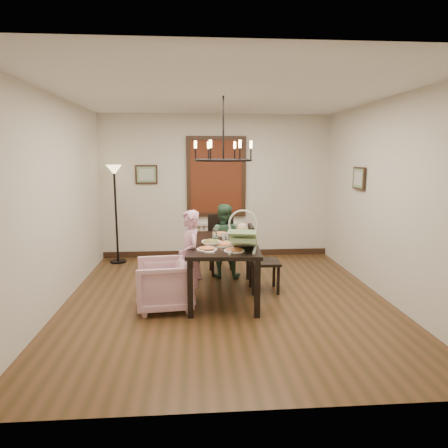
{
  "coord_description": "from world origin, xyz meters",
  "views": [
    {
      "loc": [
        -0.44,
        -5.36,
        2.02
      ],
      "look_at": [
        -0.02,
        0.21,
        1.05
      ],
      "focal_mm": 32.0,
      "sensor_mm": 36.0,
      "label": 1
    }
  ],
  "objects": [
    {
      "name": "room_shell",
      "position": [
        0.0,
        0.37,
        1.4
      ],
      "size": [
        4.51,
        5.0,
        2.81
      ],
      "color": "brown",
      "rests_on": "ground"
    },
    {
      "name": "dining_table",
      "position": [
        -0.03,
        0.16,
        0.71
      ],
      "size": [
        1.07,
        1.76,
        0.8
      ],
      "rotation": [
        0.0,
        0.0,
        -0.07
      ],
      "color": "black",
      "rests_on": "room_shell"
    },
    {
      "name": "chair_far",
      "position": [
        0.03,
        1.3,
        0.51
      ],
      "size": [
        0.48,
        0.48,
        1.02
      ],
      "primitive_type": null,
      "rotation": [
        0.0,
        0.0,
        0.06
      ],
      "color": "black",
      "rests_on": "room_shell"
    },
    {
      "name": "chair_right",
      "position": [
        0.59,
        0.33,
        0.51
      ],
      "size": [
        0.46,
        0.46,
        1.01
      ],
      "primitive_type": null,
      "rotation": [
        0.0,
        0.0,
        1.54
      ],
      "color": "black",
      "rests_on": "room_shell"
    },
    {
      "name": "armchair",
      "position": [
        -0.85,
        -0.26,
        0.33
      ],
      "size": [
        0.8,
        0.78,
        0.66
      ],
      "primitive_type": "imported",
      "rotation": [
        0.0,
        0.0,
        -1.47
      ],
      "color": "beige",
      "rests_on": "room_shell"
    },
    {
      "name": "elderly_woman",
      "position": [
        -0.51,
        -0.07,
        0.53
      ],
      "size": [
        0.35,
        0.44,
        1.07
      ],
      "primitive_type": "imported",
      "rotation": [
        0.0,
        0.0,
        -1.3
      ],
      "color": "#DB9BB5",
      "rests_on": "room_shell"
    },
    {
      "name": "seated_man",
      "position": [
        0.03,
        1.1,
        0.51
      ],
      "size": [
        0.56,
        0.47,
        1.02
      ],
      "primitive_type": "imported",
      "rotation": [
        0.0,
        0.0,
        2.95
      ],
      "color": "#375C41",
      "rests_on": "room_shell"
    },
    {
      "name": "baby_bouncer",
      "position": [
        0.19,
        -0.34,
        0.98
      ],
      "size": [
        0.51,
        0.63,
        0.36
      ],
      "primitive_type": null,
      "rotation": [
        0.0,
        0.0,
        -0.21
      ],
      "color": "#B4DE99",
      "rests_on": "dining_table"
    },
    {
      "name": "salad_bowl",
      "position": [
        -0.22,
        -0.05,
        0.83
      ],
      "size": [
        0.31,
        0.31,
        0.08
      ],
      "primitive_type": "imported",
      "color": "white",
      "rests_on": "dining_table"
    },
    {
      "name": "pizza_platter",
      "position": [
        -0.06,
        -0.04,
        0.82
      ],
      "size": [
        0.29,
        0.29,
        0.04
      ],
      "primitive_type": "cylinder",
      "color": "tan",
      "rests_on": "dining_table"
    },
    {
      "name": "drinking_glass",
      "position": [
        0.12,
        0.09,
        0.86
      ],
      "size": [
        0.07,
        0.07,
        0.14
      ],
      "primitive_type": "cylinder",
      "color": "silver",
      "rests_on": "dining_table"
    },
    {
      "name": "window_blinds",
      "position": [
        0.0,
        2.46,
        1.6
      ],
      "size": [
        1.0,
        0.03,
        1.4
      ],
      "primitive_type": "cube",
      "color": "#512310",
      "rests_on": "room_shell"
    },
    {
      "name": "radiator",
      "position": [
        0.0,
        2.48,
        0.35
      ],
      "size": [
        0.92,
        0.12,
        0.62
      ],
      "primitive_type": null,
      "color": "silver",
      "rests_on": "room_shell"
    },
    {
      "name": "picture_back",
      "position": [
        -1.35,
        2.47,
        1.65
      ],
      "size": [
        0.42,
        0.03,
        0.36
      ],
      "primitive_type": "cube",
      "color": "black",
      "rests_on": "room_shell"
    },
    {
      "name": "picture_right",
      "position": [
        2.21,
        0.9,
        1.65
      ],
      "size": [
        0.03,
        0.42,
        0.36
      ],
      "primitive_type": "cube",
      "rotation": [
        0.0,
        0.0,
        1.57
      ],
      "color": "black",
      "rests_on": "room_shell"
    },
    {
      "name": "floor_lamp",
      "position": [
        -1.9,
        2.15,
        0.9
      ],
      "size": [
        0.3,
        0.3,
        1.8
      ],
      "primitive_type": null,
      "color": "black",
      "rests_on": "room_shell"
    },
    {
      "name": "chandelier",
      "position": [
        -0.03,
        0.16,
        1.95
      ],
      "size": [
        0.8,
        0.8,
        0.04
      ],
      "primitive_type": "torus",
      "color": "black",
      "rests_on": "room_shell"
    }
  ]
}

